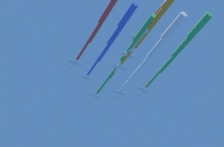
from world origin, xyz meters
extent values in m
cylinder|color=silver|center=(16.37, -16.55, 173.34)|extent=(7.07, 7.23, 1.11)
cone|color=red|center=(19.89, -20.17, 173.34)|extent=(1.66, 1.67, 1.06)
cylinder|color=black|center=(13.06, -13.14, 173.34)|extent=(1.02, 1.01, 0.83)
ellipsoid|color=black|center=(17.75, -17.97, 173.81)|extent=(1.88, 1.90, 0.69)
cube|color=silver|center=(15.99, -16.16, 173.29)|extent=(7.90, 7.79, 0.23)
cube|color=red|center=(18.75, -13.47, 173.40)|extent=(2.11, 2.14, 0.11)
cube|color=red|center=(13.23, -18.84, 173.32)|extent=(2.11, 2.14, 0.11)
cube|color=silver|center=(13.73, -13.84, 173.34)|extent=(3.06, 3.02, 0.14)
cube|color=red|center=(13.73, -13.84, 174.29)|extent=(1.08, 1.10, 1.90)
cylinder|color=green|center=(7.25, -7.17, 173.34)|extent=(13.90, 14.23, 1.42)
cylinder|color=green|center=(-4.17, 4.14, 173.34)|extent=(14.41, 14.72, 2.12)
cylinder|color=green|center=(-15.08, 15.94, 173.34)|extent=(14.91, 15.22, 2.83)
cylinder|color=green|center=(-25.97, 27.77, 173.35)|extent=(15.42, 15.71, 3.54)
cylinder|color=silver|center=(17.27, -1.11, 175.40)|extent=(7.09, 7.22, 1.12)
cone|color=red|center=(20.80, -4.72, 175.40)|extent=(1.67, 1.67, 1.06)
cylinder|color=black|center=(13.95, 2.29, 175.40)|extent=(1.02, 1.01, 0.84)
ellipsoid|color=black|center=(18.65, -2.52, 175.87)|extent=(1.88, 1.90, 0.69)
cube|color=silver|center=(16.89, -0.72, 175.35)|extent=(7.90, 7.80, 0.27)
cube|color=red|center=(19.64, 1.97, 175.36)|extent=(2.11, 2.14, 0.11)
cube|color=red|center=(14.14, -3.41, 175.48)|extent=(2.11, 2.14, 0.11)
cube|color=silver|center=(14.62, 1.60, 175.40)|extent=(3.06, 3.02, 0.15)
cube|color=red|center=(14.63, 1.61, 176.35)|extent=(1.09, 1.11, 1.90)
cylinder|color=blue|center=(8.95, 7.40, 175.40)|extent=(12.02, 12.25, 1.42)
cylinder|color=blue|center=(-0.83, 16.98, 175.41)|extent=(12.53, 12.75, 2.13)
cylinder|color=blue|center=(-10.10, 27.06, 175.40)|extent=(13.04, 13.25, 2.84)
cylinder|color=blue|center=(-19.35, 37.16, 175.39)|extent=(13.54, 13.74, 3.55)
cylinder|color=silver|center=(0.92, -17.28, 173.05)|extent=(7.15, 7.18, 1.13)
cone|color=red|center=(4.48, -20.86, 173.05)|extent=(1.68, 1.68, 1.07)
cylinder|color=black|center=(-2.42, -13.91, 173.05)|extent=(1.02, 1.02, 0.85)
ellipsoid|color=black|center=(2.33, -18.67, 173.51)|extent=(1.89, 1.90, 0.70)
cube|color=silver|center=(0.54, -16.89, 173.00)|extent=(7.86, 7.84, 0.38)
cube|color=red|center=(3.27, -14.18, 172.96)|extent=(2.12, 2.13, 0.12)
cube|color=red|center=(-2.19, -19.61, 173.18)|extent=(2.12, 2.13, 0.12)
cube|color=silver|center=(-1.74, -14.60, 173.05)|extent=(3.05, 3.04, 0.19)
cube|color=red|center=(-1.72, -14.58, 174.00)|extent=(1.11, 1.12, 1.90)
cylinder|color=white|center=(-8.12, -8.18, 173.05)|extent=(13.63, 13.71, 1.44)
cylinder|color=white|center=(-19.30, 2.65, 173.05)|extent=(14.14, 14.22, 2.16)
cylinder|color=white|center=(-29.97, 13.98, 173.04)|extent=(14.65, 14.72, 2.88)
cylinder|color=white|center=(-40.63, 25.33, 173.03)|extent=(15.17, 15.23, 3.60)
cylinder|color=silver|center=(18.16, 14.33, 173.60)|extent=(7.11, 7.21, 1.13)
cone|color=red|center=(21.70, 10.73, 173.60)|extent=(1.67, 1.68, 1.07)
cylinder|color=black|center=(14.83, 17.72, 173.60)|extent=(1.02, 1.02, 0.84)
ellipsoid|color=black|center=(19.56, 12.93, 174.07)|extent=(1.89, 1.90, 0.70)
cube|color=silver|center=(17.78, 14.71, 173.55)|extent=(7.88, 7.81, 0.34)
cube|color=red|center=(20.53, 17.41, 173.53)|extent=(2.11, 2.13, 0.12)
cube|color=red|center=(15.04, 12.02, 173.72)|extent=(2.11, 2.13, 0.12)
cube|color=silver|center=(15.51, 17.03, 173.60)|extent=(3.05, 3.03, 0.18)
cube|color=red|center=(15.53, 17.04, 174.55)|extent=(1.10, 1.11, 1.90)
cylinder|color=red|center=(9.47, 23.17, 173.60)|extent=(12.87, 13.06, 1.43)
cylinder|color=red|center=(-1.05, 33.45, 173.61)|extent=(13.38, 13.56, 2.15)
cylinder|color=red|center=(-11.05, 44.22, 173.60)|extent=(13.89, 14.07, 2.87)
cylinder|color=silver|center=(-14.52, -18.01, 171.95)|extent=(7.07, 7.24, 1.12)
cone|color=red|center=(-11.01, -21.63, 171.95)|extent=(1.67, 1.68, 1.07)
cylinder|color=black|center=(-17.83, -14.60, 171.95)|extent=(1.02, 1.02, 0.84)
ellipsoid|color=black|center=(-13.15, -19.44, 172.42)|extent=(1.88, 1.90, 0.70)
cube|color=silver|center=(-14.90, -17.62, 171.90)|extent=(7.91, 7.79, 0.32)
cube|color=red|center=(-12.14, -14.94, 172.06)|extent=(2.11, 2.14, 0.11)
cube|color=red|center=(-17.66, -20.30, 171.89)|extent=(2.11, 2.14, 0.11)
cube|color=silver|center=(-17.15, -15.29, 171.95)|extent=(3.06, 3.02, 0.17)
cube|color=red|center=(-17.17, -15.31, 172.90)|extent=(1.09, 1.12, 1.90)
cylinder|color=green|center=(-23.12, -9.15, 171.95)|extent=(12.70, 13.04, 1.43)
cylinder|color=green|center=(-33.48, 1.12, 171.95)|extent=(13.22, 13.54, 2.14)
cylinder|color=green|center=(-43.34, 11.88, 171.96)|extent=(13.73, 14.03, 2.86)
cylinder|color=green|center=(-53.18, 22.66, 171.97)|extent=(14.24, 14.53, 3.57)
cylinder|color=silver|center=(-5.46, 5.52, 172.05)|extent=(7.14, 7.15, 1.11)
cone|color=red|center=(-1.89, 1.94, 172.05)|extent=(1.67, 1.67, 1.06)
cylinder|color=black|center=(-8.81, 8.88, 172.05)|extent=(1.01, 1.01, 0.83)
ellipsoid|color=black|center=(-4.05, 4.12, 172.51)|extent=(1.88, 1.89, 0.69)
cube|color=silver|center=(-5.84, 5.90, 172.00)|extent=(7.85, 7.85, 0.22)
cube|color=red|center=(-3.11, 8.62, 172.03)|extent=(2.12, 2.12, 0.11)
cube|color=red|center=(-8.56, 3.18, 172.10)|extent=(2.12, 2.12, 0.11)
cube|color=silver|center=(-8.13, 8.19, 172.05)|extent=(3.04, 3.04, 0.13)
cube|color=red|center=(-8.12, 8.20, 173.00)|extent=(1.09, 1.09, 1.90)
cylinder|color=orange|center=(-14.01, 14.08, 172.05)|extent=(12.47, 12.49, 1.41)
cylinder|color=orange|center=(-24.19, 23.86, 172.05)|extent=(12.97, 12.99, 2.12)
cylinder|color=orange|center=(-33.88, 34.15, 172.04)|extent=(13.47, 13.49, 2.83)
cylinder|color=silver|center=(-12.73, 12.87, 172.02)|extent=(7.04, 7.26, 1.12)
cone|color=red|center=(-9.23, 9.23, 172.02)|extent=(1.66, 1.67, 1.06)
cylinder|color=black|center=(-16.02, 16.30, 172.02)|extent=(1.02, 1.01, 0.84)
ellipsoid|color=black|center=(-11.37, 11.44, 172.49)|extent=(1.87, 1.90, 0.69)
cube|color=silver|center=(-13.11, 13.26, 171.97)|extent=(7.93, 7.77, 0.26)
cube|color=red|center=(-10.33, 15.93, 172.09)|extent=(2.10, 2.14, 0.11)
cube|color=red|center=(-15.88, 10.59, 171.98)|extent=(2.10, 2.14, 0.11)
cube|color=silver|center=(-15.35, 15.60, 172.02)|extent=(3.07, 3.01, 0.15)
cube|color=red|center=(-15.36, 15.59, 172.97)|extent=(1.08, 1.11, 1.90)
cylinder|color=white|center=(-21.76, 22.27, 172.02)|extent=(13.74, 14.22, 1.42)
cylinder|color=white|center=(-33.03, 33.57, 172.01)|extent=(14.25, 14.71, 2.13)
cylinder|color=silver|center=(-20.01, 20.22, 175.70)|extent=(7.18, 7.12, 1.11)
cone|color=red|center=(-16.42, 16.67, 175.70)|extent=(1.66, 1.66, 1.05)
cylinder|color=black|center=(-23.38, 23.56, 175.70)|extent=(1.01, 1.01, 0.83)
ellipsoid|color=black|center=(-18.60, 18.83, 176.17)|extent=(1.89, 1.88, 0.68)
cube|color=silver|center=(-20.39, 20.60, 175.65)|extent=(7.83, 7.87, 0.18)
cube|color=red|center=(-17.68, 23.34, 175.74)|extent=(2.13, 2.12, 0.10)
cube|color=red|center=(-23.10, 17.87, 175.70)|extent=(2.13, 2.12, 0.10)
cube|color=silver|center=(-22.70, 22.88, 175.70)|extent=(3.03, 3.05, 0.12)
cube|color=red|center=(-22.70, 22.88, 176.65)|extent=(1.09, 1.08, 1.90)
cylinder|color=red|center=(-29.40, 29.52, 175.70)|extent=(14.33, 14.20, 1.41)
camera|label=1|loc=(-41.10, 139.25, 34.29)|focal=54.54mm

